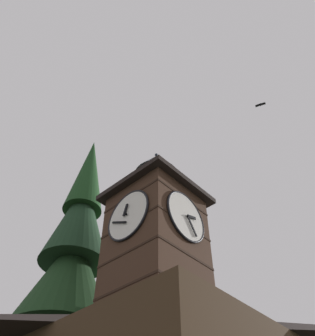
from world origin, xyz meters
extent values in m
cube|color=#422B1E|center=(1.73, -3.26, 10.59)|extent=(3.32, 3.32, 5.55)
cube|color=black|center=(1.73, -3.26, 8.48)|extent=(3.36, 3.36, 0.10)
cube|color=black|center=(1.73, -3.26, 9.87)|extent=(3.36, 3.36, 0.10)
cube|color=black|center=(1.73, -3.26, 11.25)|extent=(3.36, 3.36, 0.10)
cube|color=black|center=(1.73, -3.26, 12.64)|extent=(3.36, 3.36, 0.10)
cylinder|color=white|center=(1.73, -1.56, 11.62)|extent=(2.28, 0.10, 2.28)
torus|color=black|center=(1.73, -1.54, 11.62)|extent=(2.38, 0.10, 2.38)
cube|color=black|center=(1.46, -1.46, 11.70)|extent=(0.58, 0.04, 0.27)
cube|color=black|center=(1.47, -1.46, 11.23)|extent=(0.58, 0.04, 0.82)
sphere|color=black|center=(1.73, -1.45, 11.62)|extent=(0.10, 0.10, 0.10)
cylinder|color=white|center=(3.42, -3.26, 11.62)|extent=(0.10, 2.28, 2.28)
torus|color=black|center=(3.45, -3.26, 11.62)|extent=(0.10, 2.38, 2.38)
cube|color=black|center=(3.52, -3.34, 11.89)|extent=(0.04, 0.29, 0.58)
cube|color=black|center=(3.52, -3.68, 11.42)|extent=(0.04, 0.88, 0.47)
sphere|color=black|center=(3.53, -3.26, 11.62)|extent=(0.10, 0.10, 0.10)
cube|color=black|center=(1.73, -3.26, 13.49)|extent=(4.02, 4.02, 0.25)
cylinder|color=tan|center=(1.73, -3.26, 14.35)|extent=(1.89, 1.89, 1.47)
cylinder|color=#2D2319|center=(1.73, -3.26, 13.80)|extent=(1.95, 1.95, 0.10)
cylinder|color=#2D2319|center=(1.73, -3.26, 14.16)|extent=(1.95, 1.95, 0.10)
cylinder|color=#2D2319|center=(1.73, -3.26, 14.53)|extent=(1.95, 1.95, 0.10)
cylinder|color=#2D2319|center=(1.73, -3.26, 14.90)|extent=(1.95, 1.95, 0.10)
cone|color=#384251|center=(1.73, -3.26, 15.77)|extent=(2.19, 2.19, 1.39)
sphere|color=#2D3847|center=(1.73, -3.26, 16.57)|extent=(0.16, 0.16, 0.16)
cone|color=#1B381B|center=(2.63, -7.96, 10.83)|extent=(4.59, 4.59, 5.10)
cone|color=#1B3720|center=(2.63, -7.96, 14.26)|extent=(3.36, 3.36, 5.45)
cone|color=#1B401C|center=(2.63, -7.96, 17.61)|extent=(2.14, 2.14, 5.64)
ellipsoid|color=black|center=(-1.78, 1.72, 19.95)|extent=(0.23, 0.18, 0.11)
cube|color=black|center=(-1.83, 1.85, 19.95)|extent=(0.24, 0.32, 0.05)
cube|color=black|center=(-1.73, 1.58, 19.95)|extent=(0.24, 0.32, 0.05)
camera|label=1|loc=(11.72, 6.07, 2.20)|focal=39.94mm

